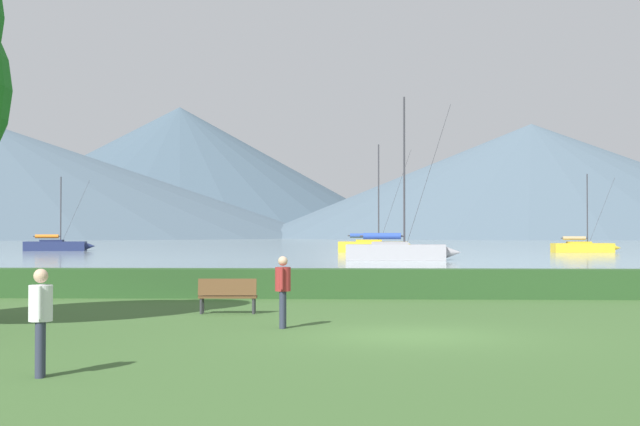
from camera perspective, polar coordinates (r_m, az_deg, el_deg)
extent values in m
plane|color=#3D602D|center=(19.52, 5.72, -7.68)|extent=(1000.00, 1000.00, 0.00)
cube|color=#8C9EA3|center=(156.38, 2.78, -1.97)|extent=(320.00, 246.00, 0.00)
cube|color=#284C23|center=(30.43, 4.50, -4.43)|extent=(80.00, 1.20, 0.97)
cube|color=gold|center=(99.26, 16.12, -2.11)|extent=(6.33, 2.51, 0.98)
cone|color=gold|center=(100.37, 18.06, -2.09)|extent=(1.11, 0.89, 0.83)
cube|color=gold|center=(99.15, 15.93, -1.91)|extent=(2.40, 1.63, 0.62)
cylinder|color=#333338|center=(99.43, 16.40, 0.14)|extent=(0.12, 0.12, 7.73)
cylinder|color=#333338|center=(98.99, 15.64, -1.53)|extent=(2.80, 0.28, 0.11)
cylinder|color=tan|center=(98.99, 15.64, -1.53)|extent=(2.40, 0.54, 0.39)
cylinder|color=#333338|center=(99.88, 17.21, 0.03)|extent=(2.95, 0.21, 7.35)
cube|color=#9E9EA3|center=(70.72, 4.78, -2.47)|extent=(7.74, 2.98, 1.20)
cone|color=#9E9EA3|center=(70.83, 8.31, -2.46)|extent=(1.36, 1.08, 1.02)
cube|color=gray|center=(70.71, 4.42, -2.11)|extent=(2.92, 1.97, 0.76)
cylinder|color=#333338|center=(70.84, 5.30, 2.44)|extent=(0.15, 0.15, 12.02)
cylinder|color=#333338|center=(70.72, 3.91, -1.45)|extent=(3.43, 0.30, 0.13)
cylinder|color=#2847A3|center=(70.72, 3.91, -1.45)|extent=(2.94, 0.62, 0.48)
cylinder|color=#333338|center=(70.85, 6.75, 2.20)|extent=(3.62, 0.21, 11.43)
cube|color=navy|center=(108.17, -16.25, -2.01)|extent=(7.08, 3.38, 1.07)
cone|color=navy|center=(107.60, -14.21, -2.02)|extent=(1.29, 1.08, 0.91)
cube|color=#1B2449|center=(108.23, -16.45, -1.80)|extent=(2.75, 2.01, 0.68)
cylinder|color=#333338|center=(108.08, -15.93, 0.11)|extent=(0.14, 0.14, 7.89)
cylinder|color=#333338|center=(108.31, -16.74, -1.41)|extent=(3.04, 0.60, 0.12)
cylinder|color=orange|center=(108.31, -16.74, -1.41)|extent=(2.63, 0.83, 0.43)
cylinder|color=#333338|center=(107.84, -15.10, 0.00)|extent=(3.19, 0.54, 7.51)
cube|color=gold|center=(96.32, 3.33, -2.14)|extent=(7.31, 2.62, 1.14)
cone|color=gold|center=(96.41, 5.80, -2.13)|extent=(1.26, 0.99, 0.97)
cube|color=gold|center=(96.32, 3.08, -1.89)|extent=(2.73, 1.79, 0.73)
cylinder|color=#333338|center=(96.39, 3.69, 1.11)|extent=(0.15, 0.15, 10.81)
cylinder|color=#333338|center=(96.32, 2.72, -1.43)|extent=(3.27, 0.18, 0.12)
cylinder|color=#2847A3|center=(96.32, 2.72, -1.43)|extent=(2.79, 0.50, 0.46)
cylinder|color=#333338|center=(96.40, 4.71, 0.95)|extent=(3.46, 0.09, 10.28)
cube|color=brown|center=(24.77, -5.79, -5.25)|extent=(1.58, 0.52, 0.06)
cube|color=brown|center=(24.57, -5.83, -4.64)|extent=(1.57, 0.20, 0.45)
cylinder|color=#333338|center=(24.89, -4.14, -5.75)|extent=(0.08, 0.08, 0.45)
cylinder|color=#333338|center=(25.03, -7.36, -5.72)|extent=(0.08, 0.08, 0.45)
cylinder|color=#333338|center=(24.56, -4.19, -5.81)|extent=(0.08, 0.08, 0.45)
cylinder|color=#333338|center=(24.70, -7.46, -5.78)|extent=(0.08, 0.08, 0.45)
cylinder|color=#2D3347|center=(20.85, -2.37, -6.10)|extent=(0.14, 0.14, 0.85)
cylinder|color=#2D3347|center=(21.03, -2.31, -6.05)|extent=(0.14, 0.14, 0.85)
cylinder|color=maroon|center=(20.89, -2.34, -4.16)|extent=(0.36, 0.36, 0.55)
cylinder|color=maroon|center=(20.65, -2.43, -4.12)|extent=(0.09, 0.09, 0.50)
cylinder|color=maroon|center=(21.13, -2.26, -4.05)|extent=(0.09, 0.09, 0.50)
sphere|color=tan|center=(20.87, -2.34, -3.02)|extent=(0.22, 0.22, 0.22)
cylinder|color=#2D3347|center=(14.53, -17.16, -8.20)|extent=(0.14, 0.14, 0.85)
cylinder|color=#2D3347|center=(14.71, -17.08, -8.12)|extent=(0.14, 0.14, 0.85)
cylinder|color=silver|center=(14.55, -17.10, -5.42)|extent=(0.36, 0.36, 0.55)
cylinder|color=silver|center=(14.31, -17.21, -5.38)|extent=(0.09, 0.09, 0.50)
cylinder|color=silver|center=(14.78, -16.99, -5.25)|extent=(0.09, 0.09, 0.50)
sphere|color=tan|center=(14.52, -17.09, -3.79)|extent=(0.22, 0.22, 0.22)
cone|color=#425666|center=(411.09, -8.80, 2.58)|extent=(209.70, 209.70, 57.86)
cone|color=#4C6070|center=(331.95, 13.12, 1.99)|extent=(200.84, 200.84, 40.54)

